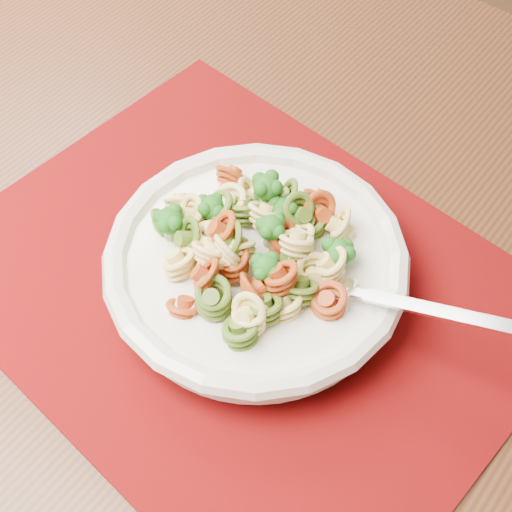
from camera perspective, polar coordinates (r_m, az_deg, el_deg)
The scene contains 5 objects.
dining_table at distance 0.69m, azimuth 7.02°, elevation -7.74°, with size 1.38×0.91×0.74m.
placemat at distance 0.60m, azimuth -1.25°, elevation -2.51°, with size 0.47×0.37×0.00m, color #5D0604.
pasta_bowl at distance 0.58m, azimuth -0.00°, elevation -0.64°, with size 0.25×0.25×0.05m.
pasta_broccoli_heap at distance 0.56m, azimuth -0.00°, elevation 0.36°, with size 0.21×0.21×0.06m, color #EBDB74, non-canonical shape.
fork at distance 0.55m, azimuth 6.41°, elevation -2.56°, with size 0.19×0.02×0.01m, color silver, non-canonical shape.
Camera 1 is at (0.71, -0.15, 1.25)m, focal length 50.00 mm.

